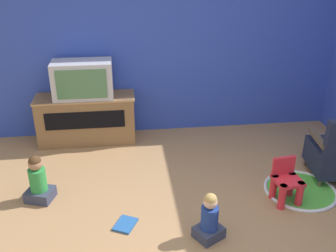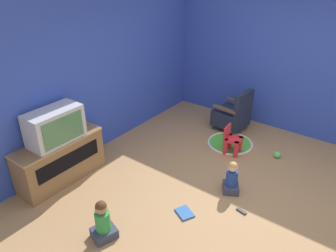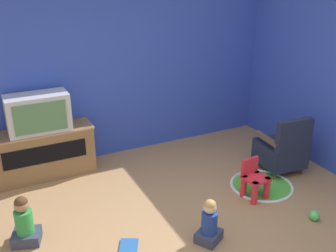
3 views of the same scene
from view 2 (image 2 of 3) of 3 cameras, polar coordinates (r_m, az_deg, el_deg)
name	(u,v)px [view 2 (image 2 of 3)]	position (r m, az deg, el deg)	size (l,w,h in m)	color
ground_plane	(227,184)	(5.14, 10.31, -9.93)	(30.00, 30.00, 0.00)	#9E754C
wall_back	(94,73)	(5.60, -12.74, 9.02)	(5.36, 0.12, 2.73)	#2D47B2
wall_right	(308,64)	(6.43, 23.17, 9.88)	(0.12, 5.48, 2.73)	#2D47B2
tv_cabinet	(60,160)	(5.23, -18.23, -5.58)	(1.36, 0.46, 0.68)	brown
television	(55,126)	(4.93, -19.10, -0.01)	(0.80, 0.41, 0.50)	#B7B7BC
black_armchair	(233,115)	(6.50, 11.23, 1.97)	(0.61, 0.64, 0.85)	brown
yellow_kid_chair	(232,142)	(5.79, 11.09, -2.72)	(0.32, 0.31, 0.50)	red
play_mat	(230,143)	(6.15, 10.73, -2.94)	(0.83, 0.83, 0.04)	green
child_watching_left	(103,222)	(4.18, -11.28, -16.09)	(0.34, 0.32, 0.55)	#33384C
child_watching_center	(232,179)	(4.89, 11.02, -9.00)	(0.34, 0.32, 0.50)	#33384C
toy_ball	(277,155)	(5.93, 18.48, -4.74)	(0.12, 0.12, 0.12)	#4CCC59
book	(185,213)	(4.57, 2.91, -14.87)	(0.28, 0.30, 0.02)	#235699
remote_control	(241,211)	(4.69, 12.67, -14.28)	(0.07, 0.16, 0.02)	black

